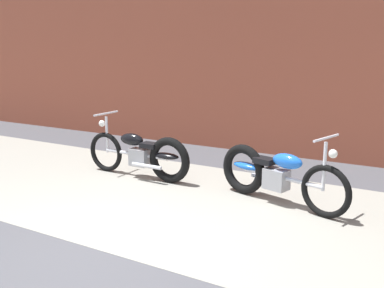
{
  "coord_description": "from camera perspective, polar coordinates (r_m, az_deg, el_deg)",
  "views": [
    {
      "loc": [
        2.91,
        -3.12,
        2.05
      ],
      "look_at": [
        -0.03,
        2.03,
        0.75
      ],
      "focal_mm": 40.22,
      "sensor_mm": 36.0,
      "label": 1
    }
  ],
  "objects": [
    {
      "name": "motorcycle_blue",
      "position": [
        5.97,
        10.53,
        -3.91
      ],
      "size": [
        1.96,
        0.79,
        1.03
      ],
      "rotation": [
        0.0,
        0.0,
        -0.27
      ],
      "color": "black",
      "rests_on": "ground"
    },
    {
      "name": "sidewalk_slab",
      "position": [
        6.03,
        -1.06,
        -7.48
      ],
      "size": [
        36.0,
        3.5,
        0.01
      ],
      "primitive_type": "cube",
      "color": "gray",
      "rests_on": "ground"
    },
    {
      "name": "ground_plane",
      "position": [
        4.73,
        -12.29,
        -13.61
      ],
      "size": [
        80.0,
        80.0,
        0.0
      ],
      "primitive_type": "plane",
      "color": "#47474C"
    },
    {
      "name": "motorcycle_black",
      "position": [
        7.0,
        -6.42,
        -1.37
      ],
      "size": [
        2.01,
        0.58,
        1.03
      ],
      "rotation": [
        0.0,
        0.0,
        3.13
      ],
      "color": "black",
      "rests_on": "ground"
    }
  ]
}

